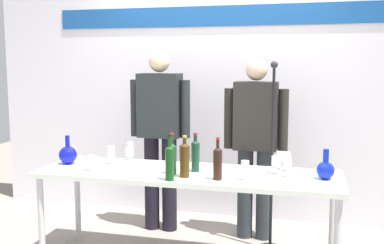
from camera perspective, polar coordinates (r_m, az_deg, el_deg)
The scene contains 21 objects.
back_wall at distance 4.72m, azimuth 3.41°, elevation 6.29°, with size 4.95×0.11×3.00m.
display_table at distance 3.57m, azimuth -0.59°, elevation -7.13°, with size 2.34×0.68×0.75m.
decanter_blue_left at distance 3.95m, azimuth -15.26°, elevation -3.95°, with size 0.15×0.15×0.24m.
decanter_blue_right at distance 3.45m, azimuth 16.36°, elevation -5.71°, with size 0.13×0.13×0.22m.
presenter_left at distance 4.30m, azimuth -4.01°, elevation -0.97°, with size 0.58×0.22×1.70m.
presenter_right at distance 4.12m, azimuth 7.94°, elevation -2.06°, with size 0.57×0.22×1.63m.
wine_bottle_0 at distance 3.36m, azimuth -0.93°, elevation -4.61°, with size 0.07×0.07×0.31m.
wine_bottle_1 at distance 3.29m, azimuth 3.23°, elevation -5.03°, with size 0.07×0.07×0.31m.
wine_bottle_2 at distance 3.47m, azimuth -2.50°, elevation -4.41°, with size 0.07×0.07×0.32m.
wine_bottle_3 at distance 3.54m, azimuth 0.43°, elevation -4.08°, with size 0.06×0.06×0.30m.
wine_bottle_4 at distance 3.27m, azimuth -2.81°, elevation -4.96°, with size 0.07×0.07×0.34m.
wine_glass_left_0 at distance 3.99m, azimuth -7.76°, elevation -3.19°, with size 0.06×0.06×0.16m.
wine_glass_left_1 at distance 3.81m, azimuth -7.79°, elevation -3.78°, with size 0.07×0.07×0.14m.
wine_glass_left_2 at distance 3.86m, azimuth -10.10°, elevation -3.71°, with size 0.06×0.06×0.15m.
wine_glass_left_3 at distance 3.64m, azimuth -12.56°, elevation -4.68°, with size 0.06×0.06×0.13m.
wine_glass_right_0 at distance 3.63m, azimuth 11.75°, elevation -4.41°, with size 0.06×0.06×0.15m.
wine_glass_right_1 at distance 3.43m, azimuth 11.83°, elevation -4.98°, with size 0.06×0.06×0.15m.
wine_glass_right_2 at distance 3.30m, azimuth 6.65°, elevation -5.51°, with size 0.06×0.06×0.14m.
wine_glass_right_3 at distance 3.70m, azimuth 11.02°, elevation -4.22°, with size 0.06×0.06×0.14m.
wine_glass_right_4 at distance 3.52m, azimuth 10.47°, elevation -4.86°, with size 0.07×0.07×0.14m.
microphone_stand at distance 3.95m, azimuth 9.91°, elevation -8.11°, with size 0.20×0.20×1.61m.
Camera 1 is at (0.88, -3.35, 1.59)m, focal length 42.63 mm.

